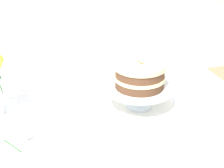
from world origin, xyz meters
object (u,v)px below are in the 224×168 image
fallen_rose (26,135)px  cake_stand (139,90)px  layer_cake (140,75)px  dining_table (96,132)px

fallen_rose → cake_stand: bearing=13.3°
layer_cake → dining_table: bearing=-179.2°
cake_stand → fallen_rose: cake_stand is taller
dining_table → layer_cake: (0.19, 0.00, 0.25)m
layer_cake → fallen_rose: layer_cake is taller
dining_table → layer_cake: size_ratio=6.46×
dining_table → fallen_rose: bearing=-159.0°
layer_cake → fallen_rose: (-0.49, -0.12, -0.14)m
dining_table → fallen_rose: fallen_rose is taller
layer_cake → fallen_rose: size_ratio=2.09×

